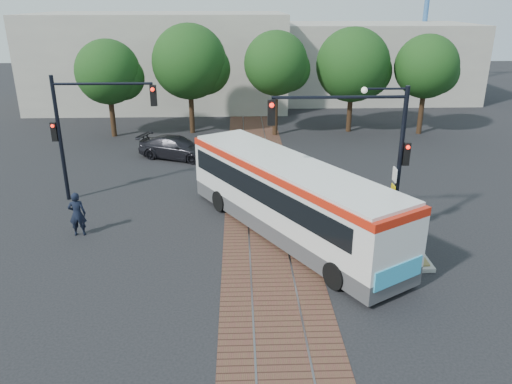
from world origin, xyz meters
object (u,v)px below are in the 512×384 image
traffic_island (386,232)px  signal_pole_left (82,122)px  city_bus (288,195)px  parked_car (176,147)px  officer (77,214)px  signal_pole_main (370,141)px

traffic_island → signal_pole_left: signal_pole_left is taller
city_bus → parked_car: bearing=87.1°
traffic_island → parked_car: size_ratio=1.11×
traffic_island → officer: officer is taller
parked_car → signal_pole_left: bearing=174.0°
traffic_island → officer: bearing=176.0°
signal_pole_main → officer: bearing=176.1°
city_bus → parked_car: 12.34m
traffic_island → signal_pole_main: signal_pole_main is taller
traffic_island → signal_pole_left: (-13.19, 4.89, 3.54)m
parked_car → signal_pole_main: bearing=-120.9°
signal_pole_left → parked_car: 8.07m
city_bus → traffic_island: size_ratio=2.17×
officer → traffic_island: bearing=169.7°
city_bus → traffic_island: bearing=-40.5°
signal_pole_left → city_bus: bearing=-24.7°
officer → parked_car: officer is taller
signal_pole_left → officer: (0.58, -4.02, -2.92)m
city_bus → signal_pole_left: 10.37m
officer → signal_pole_left: bearing=-88.2°
parked_car → traffic_island: bearing=-118.2°
traffic_island → signal_pole_main: 3.95m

